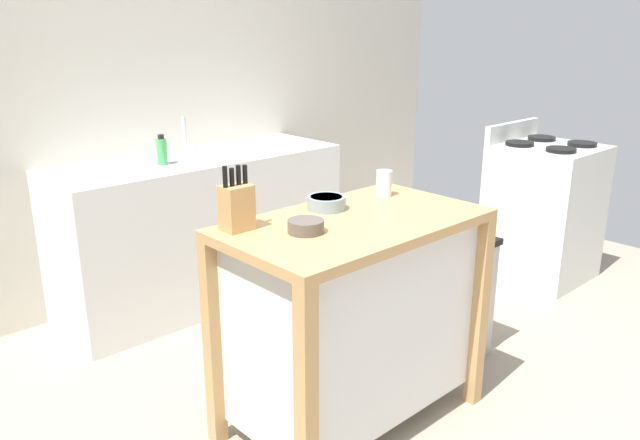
{
  "coord_description": "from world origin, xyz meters",
  "views": [
    {
      "loc": [
        -1.54,
        -1.46,
        1.65
      ],
      "look_at": [
        0.15,
        0.36,
        0.86
      ],
      "focal_mm": 35.15,
      "sensor_mm": 36.0,
      "label": 1
    }
  ],
  "objects_px": {
    "stove": "(543,211)",
    "bowl_ceramic_small": "(326,202)",
    "bowl_stoneware_deep": "(306,226)",
    "trash_bin": "(454,298)",
    "kitchen_island": "(353,312)",
    "drinking_cup": "(384,183)",
    "sink_faucet": "(185,135)",
    "bottle_spray_cleaner": "(162,151)",
    "knife_block": "(236,206)"
  },
  "relations": [
    {
      "from": "sink_faucet",
      "to": "bottle_spray_cleaner",
      "type": "bearing_deg",
      "value": -144.33
    },
    {
      "from": "knife_block",
      "to": "bowl_stoneware_deep",
      "type": "bearing_deg",
      "value": -49.83
    },
    {
      "from": "sink_faucet",
      "to": "knife_block",
      "type": "bearing_deg",
      "value": -114.41
    },
    {
      "from": "stove",
      "to": "bowl_ceramic_small",
      "type": "bearing_deg",
      "value": -176.96
    },
    {
      "from": "trash_bin",
      "to": "stove",
      "type": "height_order",
      "value": "stove"
    },
    {
      "from": "trash_bin",
      "to": "stove",
      "type": "distance_m",
      "value": 1.35
    },
    {
      "from": "bowl_ceramic_small",
      "to": "sink_faucet",
      "type": "relative_size",
      "value": 0.73
    },
    {
      "from": "kitchen_island",
      "to": "bowl_ceramic_small",
      "type": "xyz_separation_m",
      "value": [
        0.01,
        0.18,
        0.43
      ]
    },
    {
      "from": "bottle_spray_cleaner",
      "to": "bowl_ceramic_small",
      "type": "bearing_deg",
      "value": -88.99
    },
    {
      "from": "drinking_cup",
      "to": "stove",
      "type": "bearing_deg",
      "value": 4.35
    },
    {
      "from": "bowl_ceramic_small",
      "to": "bowl_stoneware_deep",
      "type": "bearing_deg",
      "value": -147.46
    },
    {
      "from": "bowl_ceramic_small",
      "to": "bottle_spray_cleaner",
      "type": "height_order",
      "value": "bottle_spray_cleaner"
    },
    {
      "from": "bowl_ceramic_small",
      "to": "drinking_cup",
      "type": "distance_m",
      "value": 0.33
    },
    {
      "from": "kitchen_island",
      "to": "drinking_cup",
      "type": "distance_m",
      "value": 0.59
    },
    {
      "from": "knife_block",
      "to": "sink_faucet",
      "type": "relative_size",
      "value": 1.13
    },
    {
      "from": "knife_block",
      "to": "trash_bin",
      "type": "bearing_deg",
      "value": -8.11
    },
    {
      "from": "kitchen_island",
      "to": "knife_block",
      "type": "xyz_separation_m",
      "value": [
        -0.41,
        0.21,
        0.49
      ]
    },
    {
      "from": "drinking_cup",
      "to": "bowl_ceramic_small",
      "type": "bearing_deg",
      "value": 176.03
    },
    {
      "from": "bottle_spray_cleaner",
      "to": "knife_block",
      "type": "bearing_deg",
      "value": -107.61
    },
    {
      "from": "kitchen_island",
      "to": "bowl_stoneware_deep",
      "type": "height_order",
      "value": "bowl_stoneware_deep"
    },
    {
      "from": "bowl_stoneware_deep",
      "to": "bowl_ceramic_small",
      "type": "relative_size",
      "value": 0.84
    },
    {
      "from": "knife_block",
      "to": "bottle_spray_cleaner",
      "type": "distance_m",
      "value": 1.33
    },
    {
      "from": "bowl_ceramic_small",
      "to": "trash_bin",
      "type": "relative_size",
      "value": 0.26
    },
    {
      "from": "knife_block",
      "to": "trash_bin",
      "type": "height_order",
      "value": "knife_block"
    },
    {
      "from": "bowl_stoneware_deep",
      "to": "sink_faucet",
      "type": "xyz_separation_m",
      "value": [
        0.49,
        1.65,
        0.06
      ]
    },
    {
      "from": "drinking_cup",
      "to": "stove",
      "type": "relative_size",
      "value": 0.11
    },
    {
      "from": "trash_bin",
      "to": "bottle_spray_cleaner",
      "type": "bearing_deg",
      "value": 118.55
    },
    {
      "from": "drinking_cup",
      "to": "kitchen_island",
      "type": "bearing_deg",
      "value": -155.9
    },
    {
      "from": "knife_block",
      "to": "sink_faucet",
      "type": "distance_m",
      "value": 1.6
    },
    {
      "from": "trash_bin",
      "to": "bowl_stoneware_deep",
      "type": "bearing_deg",
      "value": -178.46
    },
    {
      "from": "bowl_ceramic_small",
      "to": "bottle_spray_cleaner",
      "type": "bearing_deg",
      "value": 91.01
    },
    {
      "from": "kitchen_island",
      "to": "sink_faucet",
      "type": "relative_size",
      "value": 4.85
    },
    {
      "from": "bottle_spray_cleaner",
      "to": "stove",
      "type": "relative_size",
      "value": 0.17
    },
    {
      "from": "kitchen_island",
      "to": "knife_block",
      "type": "distance_m",
      "value": 0.68
    },
    {
      "from": "sink_faucet",
      "to": "stove",
      "type": "relative_size",
      "value": 0.22
    },
    {
      "from": "bowl_ceramic_small",
      "to": "stove",
      "type": "xyz_separation_m",
      "value": [
        2.08,
        0.11,
        -0.49
      ]
    },
    {
      "from": "drinking_cup",
      "to": "bottle_spray_cleaner",
      "type": "height_order",
      "value": "bottle_spray_cleaner"
    },
    {
      "from": "trash_bin",
      "to": "kitchen_island",
      "type": "bearing_deg",
      "value": -177.26
    },
    {
      "from": "bowl_stoneware_deep",
      "to": "kitchen_island",
      "type": "bearing_deg",
      "value": -2.23
    },
    {
      "from": "bowl_stoneware_deep",
      "to": "trash_bin",
      "type": "xyz_separation_m",
      "value": [
        1.02,
        0.03,
        -0.62
      ]
    },
    {
      "from": "drinking_cup",
      "to": "bowl_stoneware_deep",
      "type": "bearing_deg",
      "value": -166.33
    },
    {
      "from": "sink_faucet",
      "to": "bottle_spray_cleaner",
      "type": "relative_size",
      "value": 1.31
    },
    {
      "from": "kitchen_island",
      "to": "sink_faucet",
      "type": "height_order",
      "value": "sink_faucet"
    },
    {
      "from": "kitchen_island",
      "to": "bottle_spray_cleaner",
      "type": "bearing_deg",
      "value": 90.38
    },
    {
      "from": "trash_bin",
      "to": "bottle_spray_cleaner",
      "type": "distance_m",
      "value": 1.76
    },
    {
      "from": "kitchen_island",
      "to": "trash_bin",
      "type": "xyz_separation_m",
      "value": [
        0.77,
        0.04,
        -0.19
      ]
    },
    {
      "from": "bowl_ceramic_small",
      "to": "trash_bin",
      "type": "distance_m",
      "value": 0.99
    },
    {
      "from": "bowl_stoneware_deep",
      "to": "knife_block",
      "type": "bearing_deg",
      "value": 130.17
    },
    {
      "from": "trash_bin",
      "to": "sink_faucet",
      "type": "relative_size",
      "value": 2.86
    },
    {
      "from": "stove",
      "to": "drinking_cup",
      "type": "bearing_deg",
      "value": -175.65
    }
  ]
}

